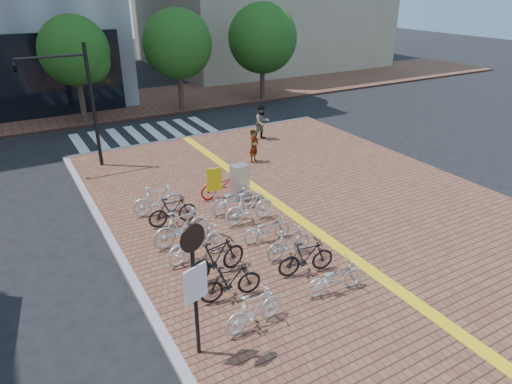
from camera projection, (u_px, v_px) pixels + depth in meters
ground at (272, 258)px, 13.81m from camera, size 120.00×120.00×0.00m
sidewalk at (482, 320)px, 11.20m from camera, size 14.00×34.00×0.15m
tactile_strip at (456, 331)px, 10.71m from camera, size 0.40×34.00×0.01m
kerb_north at (202, 136)px, 24.58m from camera, size 14.00×0.25×0.15m
far_sidewalk at (106, 107)px, 30.31m from camera, size 70.00×8.00×0.15m
crosswalk at (146, 134)px, 25.06m from camera, size 7.50×4.00×0.01m
street_trees at (194, 45)px, 28.11m from camera, size 16.20×4.60×6.35m
bike_0 at (254, 309)px, 10.68m from camera, size 1.69×0.66×0.99m
bike_1 at (230, 282)px, 11.65m from camera, size 1.73×0.67×1.01m
bike_2 at (217, 258)px, 12.51m from camera, size 1.99×0.92×1.15m
bike_3 at (196, 242)px, 13.38m from camera, size 2.08×1.06×1.04m
bike_4 at (182, 227)px, 14.09m from camera, size 2.00×0.76×1.17m
bike_5 at (173, 211)px, 15.25m from camera, size 1.70×0.55×1.01m
bike_6 at (157, 200)px, 15.93m from camera, size 1.83×0.72×1.07m
bike_7 at (335, 277)px, 11.91m from camera, size 1.75×0.76×0.89m
bike_8 at (306, 257)px, 12.67m from camera, size 1.74×0.75×1.01m
bike_9 at (289, 242)px, 13.45m from camera, size 1.61×0.53×0.96m
bike_10 at (267, 229)px, 14.31m from camera, size 1.66×0.70×0.85m
bike_11 at (250, 207)px, 15.37m from camera, size 1.88×0.56×1.13m
bike_12 at (233, 198)px, 16.15m from camera, size 1.93×0.88×0.98m
bike_13 at (223, 185)px, 17.26m from camera, size 1.84×0.65×0.96m
pedestrian_a at (254, 146)px, 20.51m from camera, size 0.65×0.58×1.50m
pedestrian_b at (262, 122)px, 23.48m from camera, size 0.90×0.73×1.76m
utility_box at (240, 182)px, 17.04m from camera, size 0.63×0.47×1.34m
yellow_sign at (214, 184)px, 15.30m from camera, size 0.51×0.16×1.87m
notice_sign at (195, 276)px, 9.22m from camera, size 0.59×0.23×3.26m
traffic_light_pole at (58, 86)px, 18.39m from camera, size 2.84×1.09×5.28m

